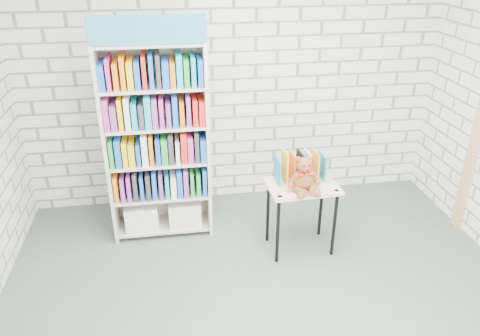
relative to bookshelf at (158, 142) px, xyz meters
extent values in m
plane|color=#485346|center=(0.84, -1.36, -1.00)|extent=(4.50, 4.50, 0.00)
cube|color=silver|center=(0.84, 0.64, 0.40)|extent=(4.50, 0.02, 2.80)
cube|color=beige|center=(-0.47, -0.01, -0.02)|extent=(0.03, 0.38, 1.95)
cube|color=beige|center=(0.47, -0.01, -0.02)|extent=(0.03, 0.38, 1.95)
cube|color=beige|center=(0.00, 0.17, -0.02)|extent=(0.98, 0.02, 1.95)
cube|color=teal|center=(0.00, -0.19, 1.07)|extent=(0.98, 0.02, 0.24)
cube|color=beige|center=(0.00, -0.01, -0.93)|extent=(0.91, 0.36, 0.03)
cube|color=beige|center=(0.00, -0.01, -0.57)|extent=(0.91, 0.36, 0.03)
cube|color=beige|center=(0.00, -0.01, -0.20)|extent=(0.91, 0.36, 0.03)
cube|color=beige|center=(0.00, -0.01, 0.17)|extent=(0.91, 0.36, 0.03)
cube|color=beige|center=(0.00, -0.01, 0.54)|extent=(0.91, 0.36, 0.03)
cube|color=beige|center=(0.00, -0.01, 0.93)|extent=(0.91, 0.36, 0.03)
cube|color=silver|center=(-0.22, -0.01, -0.79)|extent=(0.33, 0.32, 0.26)
cube|color=silver|center=(0.22, -0.01, -0.79)|extent=(0.33, 0.32, 0.26)
cube|color=#19A5B2|center=(0.00, -0.02, -0.42)|extent=(0.91, 0.32, 0.26)
cube|color=white|center=(0.00, -0.02, -0.05)|extent=(0.91, 0.32, 0.26)
cube|color=purple|center=(0.00, -0.02, 0.32)|extent=(0.91, 0.32, 0.26)
cube|color=#333338|center=(0.00, -0.02, 0.69)|extent=(0.91, 0.32, 0.26)
cube|color=#D9BF82|center=(1.30, -0.53, -0.31)|extent=(0.67, 0.48, 0.03)
cylinder|color=black|center=(1.04, -0.72, -0.66)|extent=(0.03, 0.03, 0.67)
cylinder|color=black|center=(1.02, -0.37, -0.66)|extent=(0.03, 0.03, 0.67)
cylinder|color=black|center=(1.59, -0.69, -0.66)|extent=(0.03, 0.03, 0.67)
cylinder|color=black|center=(1.57, -0.34, -0.66)|extent=(0.03, 0.03, 0.67)
cylinder|color=black|center=(1.05, -0.70, -0.30)|extent=(0.04, 0.04, 0.01)
cylinder|color=black|center=(1.58, -0.68, -0.30)|extent=(0.04, 0.04, 0.01)
cube|color=teal|center=(1.08, -0.43, -0.16)|extent=(0.02, 0.20, 0.27)
cube|color=yellow|center=(1.15, -0.43, -0.16)|extent=(0.02, 0.20, 0.27)
cube|color=orange|center=(1.22, -0.43, -0.16)|extent=(0.02, 0.20, 0.27)
cube|color=black|center=(1.30, -0.42, -0.16)|extent=(0.02, 0.20, 0.27)
cube|color=white|center=(1.37, -0.42, -0.16)|extent=(0.02, 0.20, 0.27)
cube|color=orange|center=(1.44, -0.41, -0.16)|extent=(0.02, 0.20, 0.27)
cube|color=teal|center=(1.52, -0.41, -0.16)|extent=(0.02, 0.20, 0.27)
ellipsoid|color=brown|center=(1.28, -0.61, -0.20)|extent=(0.19, 0.17, 0.19)
sphere|color=brown|center=(1.28, -0.61, -0.05)|extent=(0.14, 0.14, 0.14)
sphere|color=brown|center=(1.23, -0.60, 0.00)|extent=(0.05, 0.05, 0.05)
sphere|color=brown|center=(1.33, -0.60, 0.00)|extent=(0.05, 0.05, 0.05)
sphere|color=brown|center=(1.28, -0.67, -0.07)|extent=(0.06, 0.06, 0.06)
sphere|color=black|center=(1.26, -0.67, -0.04)|extent=(0.02, 0.02, 0.02)
sphere|color=black|center=(1.31, -0.67, -0.04)|extent=(0.02, 0.02, 0.02)
sphere|color=black|center=(1.28, -0.69, -0.07)|extent=(0.02, 0.02, 0.02)
cylinder|color=brown|center=(1.18, -0.63, -0.17)|extent=(0.10, 0.08, 0.14)
cylinder|color=brown|center=(1.38, -0.62, -0.17)|extent=(0.10, 0.08, 0.14)
sphere|color=brown|center=(1.16, -0.65, -0.23)|extent=(0.06, 0.06, 0.06)
sphere|color=brown|center=(1.41, -0.63, -0.23)|extent=(0.06, 0.06, 0.06)
cylinder|color=brown|center=(1.23, -0.71, -0.26)|extent=(0.11, 0.16, 0.08)
cylinder|color=brown|center=(1.34, -0.70, -0.26)|extent=(0.09, 0.16, 0.08)
sphere|color=brown|center=(1.21, -0.78, -0.27)|extent=(0.07, 0.07, 0.07)
sphere|color=brown|center=(1.37, -0.76, -0.27)|extent=(0.07, 0.07, 0.07)
cone|color=#BE300B|center=(1.25, -0.67, -0.12)|extent=(0.06, 0.06, 0.05)
cone|color=#BE300B|center=(1.32, -0.66, -0.12)|extent=(0.06, 0.06, 0.05)
sphere|color=#BE300B|center=(1.28, -0.67, -0.12)|extent=(0.03, 0.03, 0.03)
cube|color=tan|center=(3.06, -0.41, 0.05)|extent=(0.05, 0.12, 2.10)
camera|label=1|loc=(0.14, -4.20, 1.75)|focal=35.00mm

